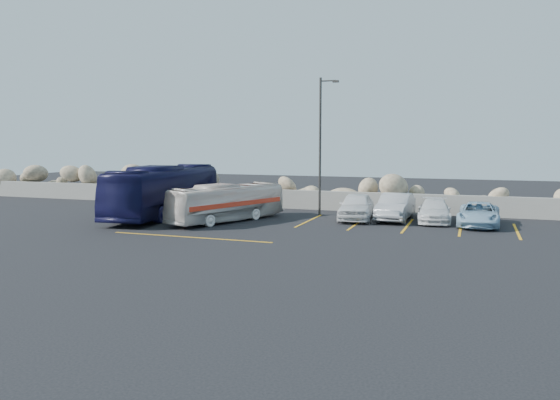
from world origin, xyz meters
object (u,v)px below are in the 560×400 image
(lamppost, at_px, (321,142))
(vintage_bus, at_px, (227,203))
(car_b, at_px, (395,207))
(tour_coach, at_px, (165,191))
(car_c, at_px, (434,211))
(car_d, at_px, (479,214))
(car_a, at_px, (357,206))

(lamppost, bearing_deg, vintage_bus, -134.45)
(vintage_bus, relative_size, car_b, 1.64)
(tour_coach, distance_m, car_b, 13.25)
(lamppost, height_order, tour_coach, lamppost)
(lamppost, bearing_deg, car_c, -5.53)
(tour_coach, height_order, car_d, tour_coach)
(vintage_bus, xyz_separation_m, car_c, (10.63, 3.55, -0.42))
(vintage_bus, bearing_deg, tour_coach, -168.97)
(lamppost, xyz_separation_m, car_b, (4.46, -0.62, -3.56))
(car_b, xyz_separation_m, car_d, (4.32, -0.68, -0.13))
(lamppost, distance_m, car_c, 7.53)
(car_b, relative_size, car_d, 1.02)
(vintage_bus, bearing_deg, car_b, 44.23)
(car_a, distance_m, car_c, 4.17)
(car_c, relative_size, car_d, 0.95)
(car_b, height_order, car_c, car_b)
(car_b, height_order, car_d, car_b)
(car_d, bearing_deg, car_c, 164.84)
(lamppost, height_order, car_d, lamppost)
(car_c, bearing_deg, car_b, 175.52)
(lamppost, distance_m, car_a, 4.44)
(lamppost, relative_size, car_a, 1.82)
(vintage_bus, distance_m, car_b, 9.28)
(vintage_bus, relative_size, car_a, 1.67)
(car_a, height_order, car_d, car_a)
(car_a, bearing_deg, tour_coach, -174.12)
(vintage_bus, height_order, car_b, vintage_bus)
(vintage_bus, height_order, tour_coach, tour_coach)
(vintage_bus, xyz_separation_m, car_a, (6.50, 3.00, -0.27))
(car_c, bearing_deg, car_a, -176.65)
(car_a, bearing_deg, car_b, 9.74)
(lamppost, relative_size, vintage_bus, 1.09)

